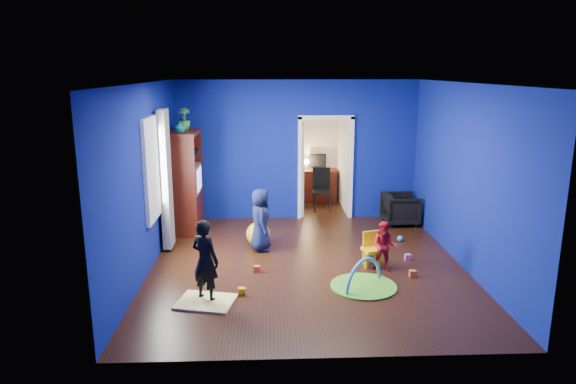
{
  "coord_description": "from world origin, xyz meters",
  "views": [
    {
      "loc": [
        -0.63,
        -7.8,
        3.11
      ],
      "look_at": [
        -0.29,
        0.4,
        1.13
      ],
      "focal_mm": 32.0,
      "sensor_mm": 36.0,
      "label": 1
    }
  ],
  "objects_px": {
    "kid_chair": "(372,251)",
    "folding_chair": "(322,191)",
    "vase": "(180,127)",
    "tv_armoire": "(185,181)",
    "child_navy": "(260,220)",
    "hopper_ball": "(258,234)",
    "play_mat": "(363,286)",
    "child_black": "(205,260)",
    "toddler_red": "(384,246)",
    "crt_tv": "(187,179)",
    "armchair": "(401,209)",
    "study_desk": "(318,185)"
  },
  "relations": [
    {
      "from": "study_desk",
      "to": "kid_chair",
      "type": "bearing_deg",
      "value": -84.05
    },
    {
      "from": "child_navy",
      "to": "hopper_ball",
      "type": "xyz_separation_m",
      "value": [
        -0.05,
        0.25,
        -0.34
      ]
    },
    {
      "from": "play_mat",
      "to": "folding_chair",
      "type": "distance_m",
      "value": 4.21
    },
    {
      "from": "crt_tv",
      "to": "folding_chair",
      "type": "xyz_separation_m",
      "value": [
        2.78,
        1.28,
        -0.56
      ]
    },
    {
      "from": "child_black",
      "to": "toddler_red",
      "type": "xyz_separation_m",
      "value": [
        2.68,
        0.95,
        -0.18
      ]
    },
    {
      "from": "armchair",
      "to": "vase",
      "type": "relative_size",
      "value": 3.28
    },
    {
      "from": "armchair",
      "to": "crt_tv",
      "type": "height_order",
      "value": "crt_tv"
    },
    {
      "from": "kid_chair",
      "to": "folding_chair",
      "type": "height_order",
      "value": "folding_chair"
    },
    {
      "from": "kid_chair",
      "to": "folding_chair",
      "type": "xyz_separation_m",
      "value": [
        -0.45,
        3.36,
        0.21
      ]
    },
    {
      "from": "toddler_red",
      "to": "folding_chair",
      "type": "height_order",
      "value": "folding_chair"
    },
    {
      "from": "toddler_red",
      "to": "crt_tv",
      "type": "distance_m",
      "value": 4.13
    },
    {
      "from": "crt_tv",
      "to": "kid_chair",
      "type": "relative_size",
      "value": 1.4
    },
    {
      "from": "tv_armoire",
      "to": "hopper_ball",
      "type": "height_order",
      "value": "tv_armoire"
    },
    {
      "from": "armchair",
      "to": "child_navy",
      "type": "bearing_deg",
      "value": 115.16
    },
    {
      "from": "vase",
      "to": "tv_armoire",
      "type": "xyz_separation_m",
      "value": [
        0.0,
        0.3,
        -1.09
      ]
    },
    {
      "from": "hopper_ball",
      "to": "kid_chair",
      "type": "bearing_deg",
      "value": -30.03
    },
    {
      "from": "vase",
      "to": "kid_chair",
      "type": "bearing_deg",
      "value": -28.6
    },
    {
      "from": "hopper_ball",
      "to": "kid_chair",
      "type": "height_order",
      "value": "kid_chair"
    },
    {
      "from": "folding_chair",
      "to": "play_mat",
      "type": "bearing_deg",
      "value": -87.71
    },
    {
      "from": "vase",
      "to": "folding_chair",
      "type": "distance_m",
      "value": 3.61
    },
    {
      "from": "child_navy",
      "to": "study_desk",
      "type": "height_order",
      "value": "child_navy"
    },
    {
      "from": "toddler_red",
      "to": "crt_tv",
      "type": "xyz_separation_m",
      "value": [
        -3.38,
        2.28,
        0.62
      ]
    },
    {
      "from": "tv_armoire",
      "to": "kid_chair",
      "type": "bearing_deg",
      "value": -32.49
    },
    {
      "from": "armchair",
      "to": "child_black",
      "type": "relative_size",
      "value": 0.61
    },
    {
      "from": "child_black",
      "to": "toddler_red",
      "type": "height_order",
      "value": "child_black"
    },
    {
      "from": "toddler_red",
      "to": "study_desk",
      "type": "height_order",
      "value": "toddler_red"
    },
    {
      "from": "vase",
      "to": "folding_chair",
      "type": "bearing_deg",
      "value": 29.19
    },
    {
      "from": "toddler_red",
      "to": "study_desk",
      "type": "xyz_separation_m",
      "value": [
        -0.6,
        4.52,
        -0.03
      ]
    },
    {
      "from": "play_mat",
      "to": "study_desk",
      "type": "distance_m",
      "value": 5.16
    },
    {
      "from": "study_desk",
      "to": "play_mat",
      "type": "bearing_deg",
      "value": -88.13
    },
    {
      "from": "armchair",
      "to": "child_black",
      "type": "distance_m",
      "value": 4.95
    },
    {
      "from": "hopper_ball",
      "to": "study_desk",
      "type": "xyz_separation_m",
      "value": [
        1.4,
        3.25,
        0.16
      ]
    },
    {
      "from": "tv_armoire",
      "to": "study_desk",
      "type": "relative_size",
      "value": 2.23
    },
    {
      "from": "play_mat",
      "to": "study_desk",
      "type": "xyz_separation_m",
      "value": [
        -0.17,
        5.14,
        0.36
      ]
    },
    {
      "from": "armchair",
      "to": "tv_armoire",
      "type": "distance_m",
      "value": 4.37
    },
    {
      "from": "folding_chair",
      "to": "study_desk",
      "type": "bearing_deg",
      "value": 90.0
    },
    {
      "from": "kid_chair",
      "to": "study_desk",
      "type": "bearing_deg",
      "value": 78.69
    },
    {
      "from": "child_black",
      "to": "study_desk",
      "type": "relative_size",
      "value": 1.31
    },
    {
      "from": "toddler_red",
      "to": "kid_chair",
      "type": "relative_size",
      "value": 1.6
    },
    {
      "from": "vase",
      "to": "child_navy",
      "type": "bearing_deg",
      "value": -33.23
    },
    {
      "from": "tv_armoire",
      "to": "study_desk",
      "type": "distance_m",
      "value": 3.65
    },
    {
      "from": "child_black",
      "to": "child_navy",
      "type": "distance_m",
      "value": 2.1
    },
    {
      "from": "child_navy",
      "to": "tv_armoire",
      "type": "relative_size",
      "value": 0.56
    },
    {
      "from": "armchair",
      "to": "play_mat",
      "type": "height_order",
      "value": "armchair"
    },
    {
      "from": "crt_tv",
      "to": "kid_chair",
      "type": "height_order",
      "value": "crt_tv"
    },
    {
      "from": "armchair",
      "to": "crt_tv",
      "type": "bearing_deg",
      "value": 90.72
    },
    {
      "from": "child_navy",
      "to": "kid_chair",
      "type": "height_order",
      "value": "child_navy"
    },
    {
      "from": "crt_tv",
      "to": "hopper_ball",
      "type": "bearing_deg",
      "value": -36.28
    },
    {
      "from": "vase",
      "to": "tv_armoire",
      "type": "bearing_deg",
      "value": 90.0
    },
    {
      "from": "child_navy",
      "to": "hopper_ball",
      "type": "bearing_deg",
      "value": 5.48
    }
  ]
}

